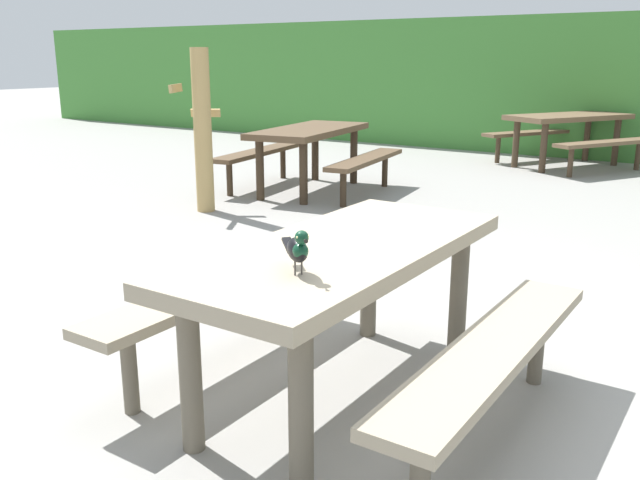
{
  "coord_description": "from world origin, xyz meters",
  "views": [
    {
      "loc": [
        1.43,
        -2.68,
        1.53
      ],
      "look_at": [
        0.0,
        -0.57,
        0.84
      ],
      "focal_mm": 38.1,
      "sensor_mm": 36.0,
      "label": 1
    }
  ],
  "objects_px": {
    "picnic_table_foreground": "(343,283)",
    "picnic_table_mid_left": "(568,128)",
    "bird_grackle": "(298,249)",
    "picnic_table_far_centre": "(310,144)"
  },
  "relations": [
    {
      "from": "picnic_table_mid_left",
      "to": "picnic_table_far_centre",
      "type": "relative_size",
      "value": 1.18
    },
    {
      "from": "bird_grackle",
      "to": "picnic_table_far_centre",
      "type": "relative_size",
      "value": 0.12
    },
    {
      "from": "picnic_table_far_centre",
      "to": "picnic_table_foreground",
      "type": "bearing_deg",
      "value": -53.27
    },
    {
      "from": "bird_grackle",
      "to": "picnic_table_far_centre",
      "type": "bearing_deg",
      "value": 124.59
    },
    {
      "from": "bird_grackle",
      "to": "picnic_table_mid_left",
      "type": "xyz_separation_m",
      "value": [
        -1.13,
        8.08,
        -0.29
      ]
    },
    {
      "from": "picnic_table_foreground",
      "to": "picnic_table_mid_left",
      "type": "bearing_deg",
      "value": 97.68
    },
    {
      "from": "picnic_table_mid_left",
      "to": "picnic_table_far_centre",
      "type": "distance_m",
      "value": 4.1
    },
    {
      "from": "picnic_table_far_centre",
      "to": "picnic_table_mid_left",
      "type": "bearing_deg",
      "value": 61.2
    },
    {
      "from": "picnic_table_foreground",
      "to": "bird_grackle",
      "type": "relative_size",
      "value": 7.52
    },
    {
      "from": "bird_grackle",
      "to": "picnic_table_mid_left",
      "type": "relative_size",
      "value": 0.1
    }
  ]
}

